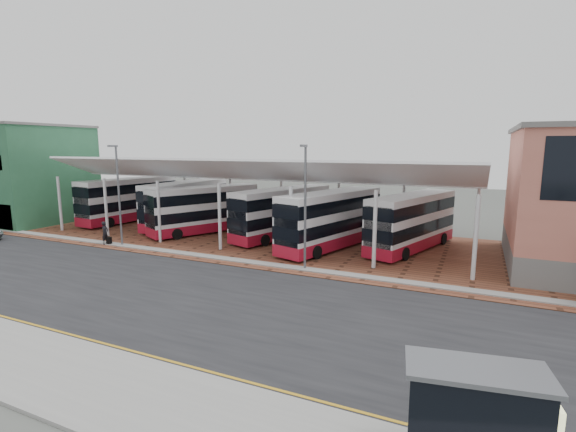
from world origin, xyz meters
name	(u,v)px	position (x,y,z in m)	size (l,w,h in m)	color
ground	(226,296)	(0.00, 0.00, 0.00)	(140.00, 140.00, 0.00)	#494C47
road	(215,302)	(0.00, -1.00, 0.01)	(120.00, 14.00, 0.02)	black
forecourt	(337,247)	(2.00, 13.00, 0.03)	(72.00, 16.00, 0.06)	brown
sidewalk	(81,379)	(0.00, -9.00, 0.07)	(120.00, 4.00, 0.14)	gray
north_kerb	(277,266)	(0.00, 6.20, 0.07)	(120.00, 0.80, 0.14)	gray
yellow_line_near	(126,354)	(0.00, -7.00, 0.03)	(120.00, 0.12, 0.01)	gold
yellow_line_far	(132,351)	(0.00, -6.70, 0.03)	(120.00, 0.12, 0.01)	gold
canopy	(254,172)	(-6.00, 13.94, 5.80)	(37.00, 11.63, 7.07)	silver
shop_green	(40,174)	(-30.00, 10.97, 5.12)	(6.40, 10.20, 10.22)	#2D6541
shop_cream	(1,173)	(-36.50, 10.97, 5.12)	(6.40, 10.20, 10.22)	beige
lamp_west	(119,193)	(-14.00, 6.27, 4.36)	(0.16, 0.90, 8.07)	#5A5D63
lamp_east	(305,204)	(2.00, 6.27, 4.36)	(0.16, 0.90, 8.07)	#5A5D63
bus_0	(129,200)	(-21.89, 15.03, 2.33)	(3.62, 11.30, 4.58)	silver
bus_1	(186,204)	(-14.48, 15.18, 2.28)	(2.77, 10.86, 4.47)	silver
bus_2	(204,210)	(-10.97, 13.35, 2.19)	(6.68, 10.39, 4.28)	silver
bus_3	(282,213)	(-3.50, 14.40, 2.21)	(5.41, 10.73, 4.32)	silver
bus_4	(331,220)	(1.62, 12.54, 2.27)	(5.45, 11.07, 4.45)	silver
bus_5	(412,222)	(7.47, 14.65, 2.19)	(5.46, 10.66, 4.30)	silver
pedestrian	(105,233)	(-15.49, 6.00, 1.01)	(0.69, 0.45, 1.89)	black
suitcase	(109,241)	(-15.10, 6.00, 0.39)	(0.38, 0.27, 0.66)	black
bus_shelter	(490,416)	(12.55, -8.14, 1.80)	(3.51, 2.06, 2.66)	black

